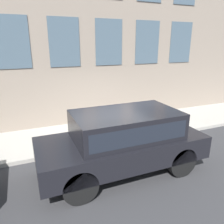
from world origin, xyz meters
TOP-DOWN VIEW (x-y plane):
  - ground_plane at (0.00, 0.00)m, footprint 80.00×80.00m
  - sidewalk at (1.27, 0.00)m, footprint 2.55×60.00m
  - building_facade at (2.69, 0.00)m, footprint 0.33×40.00m
  - fire_hydrant at (0.36, 0.23)m, footprint 0.31×0.43m
  - person at (0.63, -0.66)m, footprint 0.29×0.19m
  - parked_truck_charcoal_near at (-1.45, 0.25)m, footprint 1.86×4.50m

SIDE VIEW (x-z plane):
  - ground_plane at x=0.00m, z-range 0.00..0.00m
  - sidewalk at x=1.27m, z-range 0.00..0.13m
  - fire_hydrant at x=0.36m, z-range 0.13..0.87m
  - person at x=0.63m, z-range 0.24..1.43m
  - parked_truck_charcoal_near at x=-1.45m, z-range 0.14..1.87m
  - building_facade at x=2.69m, z-range 0.01..7.42m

